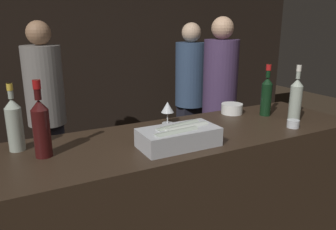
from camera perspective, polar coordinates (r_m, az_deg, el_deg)
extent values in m
cube|color=black|center=(3.99, -15.83, 11.40)|extent=(6.40, 0.06, 2.80)
cube|color=#2D2116|center=(2.12, 0.45, -17.01)|extent=(2.46, 0.68, 1.03)
cube|color=#B7BABF|center=(1.73, 1.87, -3.89)|extent=(0.42, 0.21, 0.10)
cylinder|color=#9EA899|center=(1.67, 1.50, -3.76)|extent=(0.25, 0.09, 0.07)
cylinder|color=#B2B7AD|center=(1.75, 3.31, -2.86)|extent=(0.26, 0.10, 0.07)
cylinder|color=#9EA899|center=(1.77, 1.69, -2.58)|extent=(0.28, 0.12, 0.07)
cylinder|color=white|center=(2.40, 11.07, 1.10)|extent=(0.15, 0.15, 0.07)
cylinder|color=gray|center=(2.39, 11.11, 1.80)|extent=(0.12, 0.12, 0.01)
cylinder|color=silver|center=(2.13, -0.09, -1.44)|extent=(0.07, 0.07, 0.00)
cylinder|color=silver|center=(2.12, -0.09, -0.46)|extent=(0.01, 0.01, 0.07)
cone|color=silver|center=(2.10, -0.09, 1.39)|extent=(0.08, 0.08, 0.07)
cylinder|color=silver|center=(2.19, 20.95, -1.43)|extent=(0.08, 0.08, 0.05)
sphere|color=#EFB256|center=(2.19, 20.95, -1.37)|extent=(0.03, 0.03, 0.03)
cylinder|color=black|center=(2.39, 16.71, 2.56)|extent=(0.07, 0.07, 0.22)
cone|color=black|center=(2.37, 16.96, 5.73)|extent=(0.07, 0.07, 0.04)
cylinder|color=black|center=(2.36, 17.09, 7.35)|extent=(0.03, 0.03, 0.09)
cylinder|color=red|center=(2.35, 17.14, 7.95)|extent=(0.03, 0.03, 0.04)
cylinder|color=#9EA899|center=(2.32, 21.28, 1.88)|extent=(0.08, 0.08, 0.24)
cone|color=#9EA899|center=(2.29, 21.62, 5.30)|extent=(0.08, 0.08, 0.05)
cylinder|color=#9EA899|center=(2.28, 21.79, 6.97)|extent=(0.03, 0.03, 0.09)
cylinder|color=silver|center=(2.28, 21.86, 7.57)|extent=(0.03, 0.03, 0.04)
cylinder|color=#9EA899|center=(1.83, -25.06, -2.29)|extent=(0.08, 0.08, 0.22)
cone|color=#9EA899|center=(1.79, -25.56, 1.83)|extent=(0.08, 0.08, 0.05)
cylinder|color=#9EA899|center=(1.78, -25.79, 3.77)|extent=(0.03, 0.03, 0.08)
cylinder|color=gold|center=(1.78, -25.87, 4.43)|extent=(0.03, 0.03, 0.03)
cylinder|color=#380F0F|center=(1.69, -21.10, -3.03)|extent=(0.08, 0.08, 0.24)
cone|color=#380F0F|center=(1.65, -21.58, 1.65)|extent=(0.08, 0.08, 0.05)
cylinder|color=#380F0F|center=(1.64, -21.83, 4.09)|extent=(0.03, 0.03, 0.09)
cylinder|color=maroon|center=(1.63, -21.92, 4.98)|extent=(0.04, 0.04, 0.04)
cube|color=black|center=(3.86, 3.76, -3.70)|extent=(0.26, 0.19, 0.76)
cylinder|color=#334766|center=(3.68, 3.96, 7.06)|extent=(0.34, 0.34, 0.70)
sphere|color=beige|center=(3.64, 4.10, 14.15)|extent=(0.21, 0.21, 0.21)
cube|color=black|center=(3.34, -19.57, -7.69)|extent=(0.25, 0.19, 0.77)
cylinder|color=slate|center=(3.14, -20.80, 4.79)|extent=(0.34, 0.34, 0.71)
sphere|color=#997051|center=(3.09, -21.64, 13.15)|extent=(0.21, 0.21, 0.21)
cube|color=black|center=(3.44, 8.57, -6.07)|extent=(0.25, 0.18, 0.79)
cylinder|color=#473356|center=(3.24, 9.11, 6.45)|extent=(0.33, 0.33, 0.72)
sphere|color=tan|center=(3.20, 9.49, 14.73)|extent=(0.21, 0.21, 0.21)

